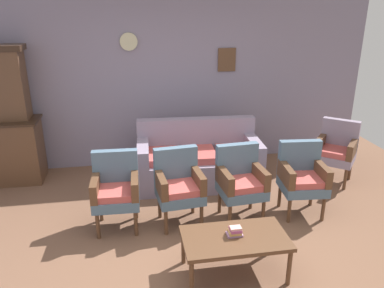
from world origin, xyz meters
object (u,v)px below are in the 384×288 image
at_px(armchair_by_doorway, 116,188).
at_px(wingback_chair_by_fireplace, 336,149).
at_px(armchair_row_middle, 241,179).
at_px(coffee_table, 235,240).
at_px(armchair_near_couch_end, 302,175).
at_px(side_cabinet, 1,152).
at_px(floral_couch, 198,161).
at_px(armchair_near_cabinet, 179,184).
at_px(book_stack_on_table, 235,231).

xyz_separation_m(armchair_by_doorway, wingback_chair_by_fireplace, (3.14, 0.71, 0.00)).
relative_size(armchair_row_middle, coffee_table, 0.90).
bearing_deg(armchair_near_couch_end, armchair_by_doorway, 178.56).
bearing_deg(wingback_chair_by_fireplace, side_cabinet, 170.59).
relative_size(floral_couch, coffee_table, 1.78).
bearing_deg(armchair_row_middle, armchair_near_cabinet, 179.06).
bearing_deg(armchair_row_middle, wingback_chair_by_fireplace, 24.25).
bearing_deg(wingback_chair_by_fireplace, armchair_row_middle, -155.75).
distance_m(coffee_table, book_stack_on_table, 0.09).
xyz_separation_m(floral_couch, wingback_chair_by_fireplace, (1.99, -0.27, 0.17)).
xyz_separation_m(side_cabinet, book_stack_on_table, (2.77, -2.55, -0.00)).
relative_size(floral_couch, armchair_row_middle, 1.98).
bearing_deg(wingback_chair_by_fireplace, armchair_near_couch_end, -139.11).
height_order(floral_couch, armchair_near_cabinet, same).
distance_m(side_cabinet, armchair_by_doorway, 2.24).
relative_size(armchair_near_cabinet, book_stack_on_table, 6.03).
distance_m(armchair_by_doorway, armchair_near_couch_end, 2.25).
relative_size(side_cabinet, book_stack_on_table, 7.73).
height_order(floral_couch, armchair_near_couch_end, same).
relative_size(floral_couch, armchair_by_doorway, 1.98).
relative_size(side_cabinet, floral_couch, 0.65).
xyz_separation_m(armchair_row_middle, armchair_near_couch_end, (0.78, -0.02, 0.00)).
xyz_separation_m(armchair_row_middle, wingback_chair_by_fireplace, (1.67, 0.75, 0.00)).
bearing_deg(side_cabinet, armchair_near_cabinet, -32.80).
distance_m(floral_couch, wingback_chair_by_fireplace, 2.01).
bearing_deg(floral_couch, book_stack_on_table, -90.90).
bearing_deg(floral_couch, armchair_row_middle, -72.54).
height_order(floral_couch, wingback_chair_by_fireplace, same).
distance_m(floral_couch, armchair_row_middle, 1.08).
bearing_deg(armchair_by_doorway, side_cabinet, 137.63).
relative_size(armchair_near_couch_end, coffee_table, 0.90).
height_order(wingback_chair_by_fireplace, coffee_table, wingback_chair_by_fireplace).
bearing_deg(wingback_chair_by_fireplace, armchair_by_doorway, -167.17).
bearing_deg(armchair_near_couch_end, floral_couch, 136.53).
height_order(armchair_near_cabinet, armchair_row_middle, same).
bearing_deg(book_stack_on_table, floral_couch, 89.10).
distance_m(floral_couch, armchair_by_doorway, 1.52).
bearing_deg(floral_couch, coffee_table, -90.96).
relative_size(armchair_near_couch_end, wingback_chair_by_fireplace, 1.00).
height_order(side_cabinet, armchair_near_couch_end, side_cabinet).
xyz_separation_m(armchair_near_couch_end, coffee_table, (-1.13, -1.00, -0.12)).
relative_size(armchair_by_doorway, coffee_table, 0.90).
bearing_deg(armchair_near_cabinet, book_stack_on_table, -68.68).
height_order(armchair_by_doorway, armchair_near_couch_end, same).
xyz_separation_m(side_cabinet, armchair_by_doorway, (1.65, -1.51, 0.03)).
bearing_deg(armchair_by_doorway, armchair_near_couch_end, -1.44).
relative_size(armchair_row_middle, armchair_near_couch_end, 1.00).
xyz_separation_m(armchair_near_couch_end, wingback_chair_by_fireplace, (0.89, 0.77, 0.00)).
bearing_deg(armchair_near_cabinet, floral_couch, 67.05).
height_order(armchair_by_doorway, coffee_table, armchair_by_doorway).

